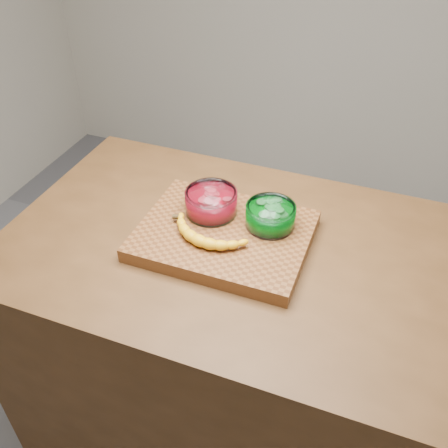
% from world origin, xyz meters
% --- Properties ---
extents(ground, '(3.50, 3.50, 0.00)m').
position_xyz_m(ground, '(0.00, 0.00, 0.00)').
color(ground, '#5B5B5F').
rests_on(ground, ground).
extents(counter, '(1.20, 0.80, 0.90)m').
position_xyz_m(counter, '(0.00, 0.00, 0.45)').
color(counter, '#4F3117').
rests_on(counter, ground).
extents(cutting_board, '(0.45, 0.35, 0.04)m').
position_xyz_m(cutting_board, '(0.00, 0.00, 0.92)').
color(cutting_board, brown).
rests_on(cutting_board, counter).
extents(bowl_red, '(0.14, 0.14, 0.07)m').
position_xyz_m(bowl_red, '(-0.06, 0.06, 0.97)').
color(bowl_red, white).
rests_on(bowl_red, cutting_board).
extents(bowl_green, '(0.13, 0.13, 0.06)m').
position_xyz_m(bowl_green, '(0.11, 0.06, 0.97)').
color(bowl_green, white).
rests_on(bowl_green, cutting_board).
extents(banana, '(0.25, 0.13, 0.04)m').
position_xyz_m(banana, '(-0.03, -0.05, 0.96)').
color(banana, gold).
rests_on(banana, cutting_board).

